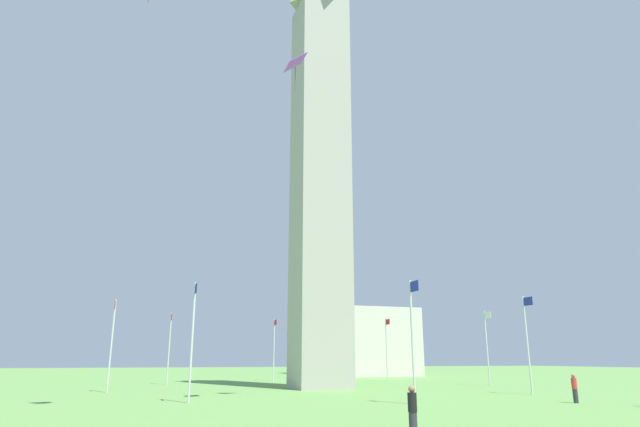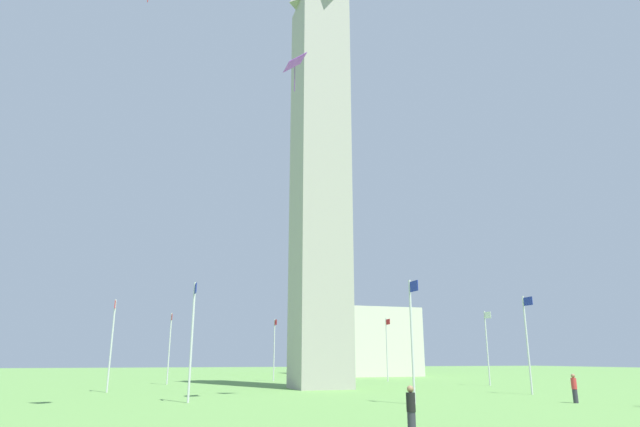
% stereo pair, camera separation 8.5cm
% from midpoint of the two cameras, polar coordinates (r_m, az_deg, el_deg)
% --- Properties ---
extents(ground_plane, '(260.00, 260.00, 0.00)m').
position_cam_midpoint_polar(ground_plane, '(50.14, -0.05, -18.12)').
color(ground_plane, '#609347').
extents(obelisk_monument, '(4.89, 4.89, 44.43)m').
position_cam_midpoint_polar(obelisk_monument, '(53.79, -0.05, 6.24)').
color(obelisk_monument, '#A8A399').
rests_on(obelisk_monument, ground).
extents(flagpole_n, '(1.12, 0.14, 7.30)m').
position_cam_midpoint_polar(flagpole_n, '(33.67, 9.74, -12.49)').
color(flagpole_n, silver).
rests_on(flagpole_n, ground).
extents(flagpole_ne, '(1.12, 0.14, 7.30)m').
position_cam_midpoint_polar(flagpole_ne, '(44.96, 21.13, -12.34)').
color(flagpole_ne, silver).
rests_on(flagpole_ne, ground).
extents(flagpole_e, '(1.12, 0.14, 7.30)m').
position_cam_midpoint_polar(flagpole_e, '(58.10, 17.29, -13.08)').
color(flagpole_e, silver).
rests_on(flagpole_e, ground).
extents(flagpole_se, '(1.12, 0.14, 7.30)m').
position_cam_midpoint_polar(flagpole_se, '(66.36, 7.07, -13.81)').
color(flagpole_se, silver).
rests_on(flagpole_se, ground).
extents(flagpole_s, '(1.12, 0.14, 7.30)m').
position_cam_midpoint_polar(flagpole_s, '(67.10, -4.94, -13.88)').
color(flagpole_s, silver).
rests_on(flagpole_s, ground).
extents(flagpole_sw, '(1.12, 0.14, 7.30)m').
position_cam_midpoint_polar(flagpole_sw, '(60.12, -15.74, -13.24)').
color(flagpole_sw, silver).
rests_on(flagpole_sw, ground).
extents(flagpole_w, '(1.12, 0.14, 7.30)m').
position_cam_midpoint_polar(flagpole_w, '(47.54, -21.29, -12.42)').
color(flagpole_w, silver).
rests_on(flagpole_w, ground).
extents(flagpole_nw, '(1.12, 0.14, 7.30)m').
position_cam_midpoint_polar(flagpole_nw, '(35.11, -13.46, -12.40)').
color(flagpole_nw, silver).
rests_on(flagpole_nw, ground).
extents(person_red_shirt, '(0.32, 0.32, 1.69)m').
position_cam_midpoint_polar(person_red_shirt, '(37.48, 25.37, -16.44)').
color(person_red_shirt, '#2D2D38').
rests_on(person_red_shirt, ground).
extents(person_black_shirt, '(0.32, 0.32, 1.67)m').
position_cam_midpoint_polar(person_black_shirt, '(20.10, 9.69, -19.96)').
color(person_black_shirt, '#2D2D38').
rests_on(person_black_shirt, ground).
extents(kite_purple_diamond, '(1.52, 1.24, 2.56)m').
position_cam_midpoint_polar(kite_purple_diamond, '(36.73, -2.70, 15.65)').
color(kite_purple_diamond, purple).
extents(distant_building, '(23.71, 13.68, 10.20)m').
position_cam_midpoint_polar(distant_building, '(92.98, 3.45, -13.59)').
color(distant_building, beige).
rests_on(distant_building, ground).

